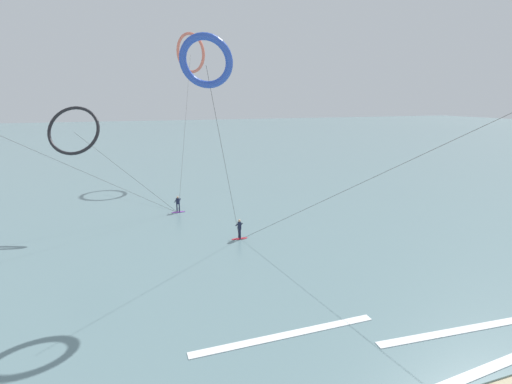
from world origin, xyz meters
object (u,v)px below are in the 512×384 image
object	(u,v)px
kite_cobalt	(206,61)
surfer_violet	(178,205)
surfer_crimson	(239,230)
kite_coral	(190,53)
kite_charcoal	(74,130)

from	to	relation	value
kite_cobalt	surfer_violet	bearing A→B (deg)	-61.67
surfer_crimson	kite_coral	distance (m)	32.00
surfer_crimson	kite_charcoal	bearing A→B (deg)	49.81
surfer_violet	surfer_crimson	bearing A→B (deg)	149.26
kite_cobalt	kite_charcoal	distance (m)	16.86
surfer_violet	kite_coral	bearing A→B (deg)	-68.10
kite_coral	surfer_violet	bearing A→B (deg)	130.60
kite_coral	kite_charcoal	world-z (taller)	kite_coral
surfer_violet	kite_cobalt	size ratio (longest dim) A/B	0.11
kite_coral	kite_cobalt	bearing A→B (deg)	137.87
kite_cobalt	kite_coral	size ratio (longest dim) A/B	0.74
kite_coral	kite_charcoal	bearing A→B (deg)	110.31
kite_cobalt	kite_charcoal	size ratio (longest dim) A/B	1.34
surfer_crimson	kite_cobalt	size ratio (longest dim) A/B	0.11
kite_coral	kite_charcoal	xyz separation A→B (m)	(-13.75, -19.05, -8.84)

